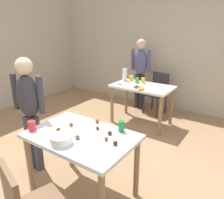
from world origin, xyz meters
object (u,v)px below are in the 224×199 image
object	(u,v)px
dining_table_far	(142,92)
person_girl_near	(29,106)
chair_far_table	(157,90)
mixing_bowl	(61,139)
soda_can	(121,126)
dining_table_near	(81,144)
pitcher_far	(125,75)
person_adult_far	(140,68)

from	to	relation	value
dining_table_far	person_girl_near	bearing A→B (deg)	-103.30
chair_far_table	mixing_bowl	size ratio (longest dim) A/B	4.17
dining_table_far	soda_can	xyz separation A→B (m)	(0.65, -1.77, 0.18)
dining_table_near	chair_far_table	world-z (taller)	chair_far_table
mixing_bowl	soda_can	size ratio (longest dim) A/B	1.71
chair_far_table	soda_can	world-z (taller)	soda_can
mixing_bowl	pitcher_far	distance (m)	2.57
person_girl_near	dining_table_near	bearing A→B (deg)	-0.15
dining_table_far	soda_can	world-z (taller)	soda_can
dining_table_near	soda_can	bearing A→B (deg)	43.51
person_girl_near	soda_can	distance (m)	1.18
dining_table_near	dining_table_far	xyz separation A→B (m)	(-0.35, 2.06, -0.01)
dining_table_far	dining_table_near	bearing A→B (deg)	-80.42
dining_table_far	person_adult_far	xyz separation A→B (m)	(-0.43, 0.73, 0.29)
chair_far_table	pitcher_far	distance (m)	0.82
dining_table_far	pitcher_far	xyz separation A→B (m)	(-0.48, 0.15, 0.24)
dining_table_far	soda_can	distance (m)	1.89
dining_table_near	chair_far_table	distance (m)	2.77
dining_table_near	pitcher_far	world-z (taller)	pitcher_far
dining_table_far	person_girl_near	world-z (taller)	person_girl_near
dining_table_near	soda_can	size ratio (longest dim) A/B	9.08
person_girl_near	pitcher_far	bearing A→B (deg)	89.75
person_girl_near	pitcher_far	distance (m)	2.21
person_adult_far	pitcher_far	size ratio (longest dim) A/B	6.39
dining_table_near	person_girl_near	distance (m)	0.87
pitcher_far	person_adult_far	bearing A→B (deg)	84.99
person_adult_far	soda_can	size ratio (longest dim) A/B	12.61
person_adult_far	mixing_bowl	distance (m)	3.12
soda_can	dining_table_far	bearing A→B (deg)	110.29
mixing_bowl	pitcher_far	size ratio (longest dim) A/B	0.87
dining_table_near	chair_far_table	size ratio (longest dim) A/B	1.27
soda_can	pitcher_far	distance (m)	2.23
person_girl_near	person_adult_far	bearing A→B (deg)	88.76
dining_table_near	mixing_bowl	xyz separation A→B (m)	(-0.03, -0.24, 0.15)
pitcher_far	dining_table_near	bearing A→B (deg)	-69.54
soda_can	chair_far_table	bearing A→B (deg)	104.41
chair_far_table	person_girl_near	world-z (taller)	person_girl_near
dining_table_near	person_girl_near	xyz separation A→B (m)	(-0.83, 0.00, 0.24)
dining_table_far	chair_far_table	world-z (taller)	chair_far_table
dining_table_near	mixing_bowl	world-z (taller)	mixing_bowl
person_girl_near	pitcher_far	world-z (taller)	person_girl_near
dining_table_near	person_adult_far	distance (m)	2.91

